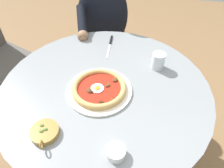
% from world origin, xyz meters
% --- Properties ---
extents(ground_plane, '(6.00, 6.00, 0.02)m').
position_xyz_m(ground_plane, '(0.00, 0.00, -0.01)').
color(ground_plane, olive).
extents(dining_table, '(1.01, 1.01, 0.72)m').
position_xyz_m(dining_table, '(0.00, 0.00, 0.59)').
color(dining_table, gray).
rests_on(dining_table, ground).
extents(pizza_on_plate, '(0.31, 0.31, 0.04)m').
position_xyz_m(pizza_on_plate, '(-0.02, -0.04, 0.74)').
color(pizza_on_plate, white).
rests_on(pizza_on_plate, dining_table).
extents(water_glass, '(0.07, 0.07, 0.09)m').
position_xyz_m(water_glass, '(0.24, 0.18, 0.76)').
color(water_glass, silver).
rests_on(water_glass, dining_table).
extents(steak_knife, '(0.02, 0.23, 0.01)m').
position_xyz_m(steak_knife, '(-0.04, 0.36, 0.73)').
color(steak_knife, silver).
rests_on(steak_knife, dining_table).
extents(ramekin_capers, '(0.07, 0.07, 0.04)m').
position_xyz_m(ramekin_capers, '(0.11, -0.34, 0.74)').
color(ramekin_capers, white).
rests_on(ramekin_capers, dining_table).
extents(olive_pan, '(0.11, 0.13, 0.05)m').
position_xyz_m(olive_pan, '(-0.18, -0.30, 0.74)').
color(olive_pan, olive).
rests_on(olive_pan, dining_table).
extents(diner_person, '(0.41, 0.54, 1.14)m').
position_xyz_m(diner_person, '(-0.16, 0.71, 0.51)').
color(diner_person, '#282833').
rests_on(diner_person, ground).
extents(cafe_chair_diner, '(0.47, 0.47, 0.86)m').
position_xyz_m(cafe_chair_diner, '(-0.19, 0.85, 0.51)').
color(cafe_chair_diner, '#957050').
rests_on(cafe_chair_diner, ground).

